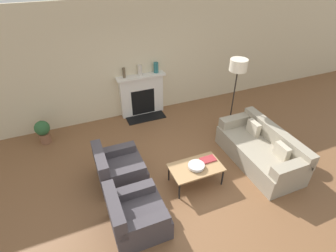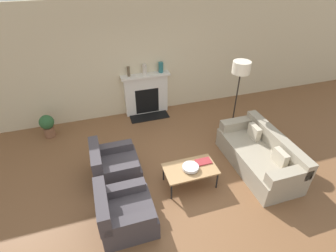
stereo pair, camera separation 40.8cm
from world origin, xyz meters
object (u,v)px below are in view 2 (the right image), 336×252
Objects in this scene: coffee_table at (190,170)px; floor_lamp at (240,75)px; fireplace at (146,94)px; couch at (260,155)px; potted_plant at (47,125)px; book at (204,162)px; bowl at (191,167)px; armchair_far at (114,166)px; armchair_near at (124,213)px; mantel_vase_center_left at (145,69)px; mantel_vase_center_right at (161,67)px; mantel_vase_left at (128,71)px.

floor_lamp reaches higher than coffee_table.
floor_lamp is at bearing -43.79° from fireplace.
couch is 3.35× the size of potted_plant.
book is at bearing -137.95° from floor_lamp.
potted_plant is (-4.15, 2.42, 0.02)m from couch.
fireplace is at bearing 8.61° from potted_plant.
couch is 1.54m from bowl.
armchair_far is 2.86× the size of bowl.
fireplace reaches higher than potted_plant.
armchair_near is 1.53× the size of potted_plant.
armchair_far is 0.89× the size of coffee_table.
armchair_near is at bearing -79.30° from couch.
potted_plant is (-1.30, 1.84, 0.04)m from armchair_far.
mantel_vase_center_left reaches higher than potted_plant.
armchair_far is 1.47m from coffee_table.
mantel_vase_center_left reaches higher than couch.
mantel_vase_center_right is (0.43, 0.00, -0.00)m from mantel_vase_center_left.
armchair_near is at bearing -66.37° from potted_plant.
floor_lamp reaches higher than armchair_near.
fireplace is at bearing -149.20° from couch.
coffee_table is (0.15, -2.82, -0.17)m from fireplace.
bowl is at bearing -87.12° from mantel_vase_center_left.
armchair_far is at bearing -101.46° from couch.
mantel_vase_center_left is (-0.45, 2.75, 0.83)m from book.
potted_plant is at bearing -171.39° from fireplace.
fireplace reaches higher than coffee_table.
mantel_vase_center_right is (-0.03, 2.75, 0.83)m from book.
floor_lamp is (1.24, 1.12, 1.12)m from book.
coffee_table is 0.08m from bowl.
armchair_far is at bearing -125.75° from mantel_vase_center_right.
mantel_vase_left reaches higher than bowl.
mantel_vase_center_left is at bearing 99.37° from book.
book is at bearing -107.63° from armchair_far.
floor_lamp is at bearing 38.34° from bowl.
armchair_far is at bearing -118.17° from fireplace.
bowl is 0.53× the size of potted_plant.
fireplace is 1.29× the size of coffee_table.
armchair_near reaches higher than coffee_table.
book is at bearing 18.79° from bowl.
mantel_vase_center_left is 0.43m from mantel_vase_center_right.
couch is 4.81m from potted_plant.
book is at bearing -38.88° from potted_plant.
mantel_vase_center_right reaches higher than fireplace.
mantel_vase_center_right is (-1.25, 2.81, 0.95)m from couch.
potted_plant is (-2.93, 2.36, -0.09)m from book.
armchair_far reaches higher than book.
potted_plant is (-2.62, 2.47, -0.12)m from bowl.
coffee_table is 2.98m from mantel_vase_center_right.
armchair_near is 3.47× the size of mantel_vase_left.
mantel_vase_left reaches higher than book.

